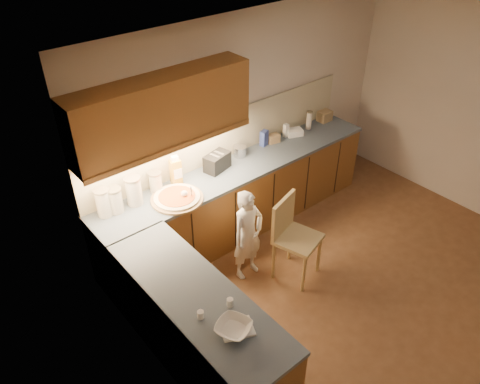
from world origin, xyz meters
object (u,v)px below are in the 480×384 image
Objects in this scene: oil_jug at (176,171)px; wooden_chair at (292,233)px; child at (248,235)px; pizza_on_board at (177,198)px; toaster at (217,162)px.

wooden_chair is at bearing -58.77° from oil_jug.
pizza_on_board is at bearing 127.20° from child.
child is at bearing -118.75° from toaster.
toaster is at bearing -5.62° from oil_jug.
wooden_chair is 2.81× the size of toaster.
pizza_on_board reaches higher than wooden_chair.
pizza_on_board is 0.57× the size of wooden_chair.
oil_jug reaches higher than toaster.
pizza_on_board is 1.61× the size of toaster.
wooden_chair is 2.76× the size of oil_jug.
toaster is at bearing 72.73° from child.
child is at bearing 125.05° from wooden_chair.
pizza_on_board is at bearing 117.66° from wooden_chair.
oil_jug is at bearing 108.15° from child.
oil_jug is at bearing 160.46° from toaster.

